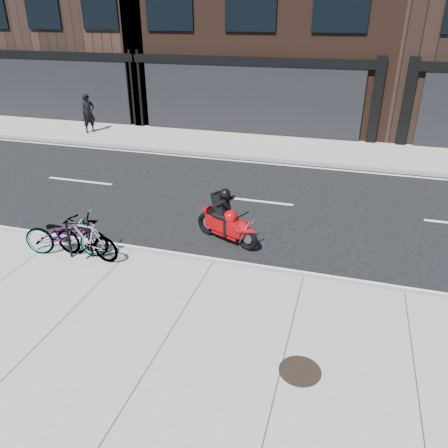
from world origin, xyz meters
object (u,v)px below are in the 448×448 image
(bicycle_front, at_px, (66,235))
(manhole_cover, at_px, (300,371))
(bike_rack, at_px, (79,236))
(bicycle_rear, at_px, (86,238))
(pedestrian, at_px, (88,113))
(motorcycle, at_px, (229,222))

(bicycle_front, relative_size, manhole_cover, 2.94)
(bike_rack, distance_m, manhole_cover, 5.66)
(bicycle_rear, relative_size, pedestrian, 0.95)
(bicycle_rear, bearing_deg, bicycle_front, -84.63)
(bicycle_front, relative_size, motorcycle, 1.10)
(bicycle_front, bearing_deg, bike_rack, -100.72)
(bicycle_rear, distance_m, manhole_cover, 5.50)
(bike_rack, xyz_separation_m, motorcycle, (2.94, 1.84, -0.09))
(motorcycle, xyz_separation_m, pedestrian, (-9.04, 8.32, 0.42))
(bicycle_front, distance_m, pedestrian, 11.68)
(bicycle_front, height_order, pedestrian, pedestrian)
(bike_rack, relative_size, bicycle_front, 0.46)
(bike_rack, xyz_separation_m, manhole_cover, (5.22, -2.13, -0.52))
(bike_rack, bearing_deg, bicycle_rear, 0.00)
(bicycle_rear, xyz_separation_m, motorcycle, (2.78, 1.84, -0.05))
(motorcycle, xyz_separation_m, manhole_cover, (2.27, -3.97, -0.43))
(bike_rack, height_order, bicycle_front, bicycle_front)
(pedestrian, bearing_deg, manhole_cover, -105.34)
(bicycle_rear, height_order, manhole_cover, bicycle_rear)
(bicycle_front, distance_m, manhole_cover, 5.97)
(bicycle_front, bearing_deg, motorcycle, -71.43)
(motorcycle, distance_m, manhole_cover, 4.59)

